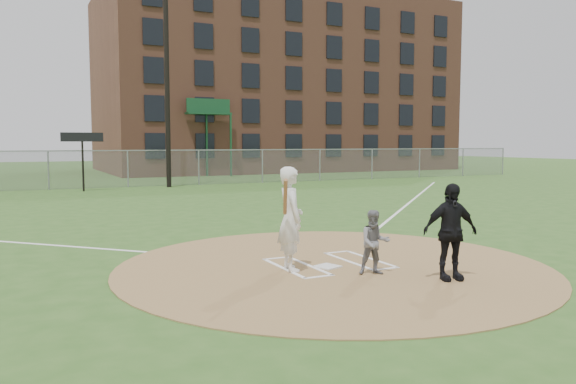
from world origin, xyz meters
name	(u,v)px	position (x,y,z in m)	size (l,w,h in m)	color
ground	(333,266)	(0.00, 0.00, 0.00)	(140.00, 140.00, 0.00)	#2E541C
dirt_circle	(333,265)	(0.00, 0.00, 0.01)	(8.40, 8.40, 0.02)	#997648
home_plate	(327,267)	(-0.19, -0.13, 0.03)	(0.42, 0.42, 0.03)	silver
foul_line_first	(411,202)	(9.00, 9.00, 0.01)	(0.10, 24.00, 0.01)	white
catcher	(375,242)	(0.29, -1.00, 0.61)	(0.57, 0.45, 1.18)	slate
umpire	(450,232)	(1.24, -1.91, 0.87)	(0.99, 0.41, 1.69)	black
batters_boxes	(329,263)	(0.00, 0.15, 0.03)	(2.08, 1.88, 0.01)	white
batter_at_plate	(290,219)	(-0.94, -0.04, 1.00)	(0.74, 1.07, 1.95)	white
outfield_fence	(128,169)	(0.00, 22.00, 1.02)	(56.08, 0.08, 2.03)	slate
brick_warehouse	(273,87)	(16.00, 37.96, 7.50)	(30.00, 17.17, 15.00)	brown
light_pole	(167,64)	(2.00, 21.00, 6.61)	(1.20, 0.30, 12.22)	black
scoreboard_sign	(82,143)	(-2.50, 20.20, 2.39)	(2.00, 0.10, 2.93)	black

